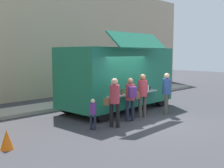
% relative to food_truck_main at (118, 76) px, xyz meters
% --- Properties ---
extents(ground_plane, '(60.00, 60.00, 0.00)m').
position_rel_food_truck_main_xyz_m(ground_plane, '(-0.80, -2.30, -1.57)').
color(ground_plane, '#38383D').
extents(curb_strip, '(28.00, 1.60, 0.15)m').
position_rel_food_truck_main_xyz_m(curb_strip, '(-4.01, 2.62, -1.49)').
color(curb_strip, '#9E998E').
rests_on(curb_strip, ground).
extents(food_truck_main, '(5.70, 3.37, 3.48)m').
position_rel_food_truck_main_xyz_m(food_truck_main, '(0.00, 0.00, 0.00)').
color(food_truck_main, '#196C4E').
rests_on(food_truck_main, ground).
extents(traffic_cone_orange, '(0.36, 0.36, 0.55)m').
position_rel_food_truck_main_xyz_m(traffic_cone_orange, '(-6.08, -1.55, -1.29)').
color(traffic_cone_orange, orange).
rests_on(traffic_cone_orange, ground).
extents(trash_bin, '(0.60, 0.60, 0.86)m').
position_rel_food_truck_main_xyz_m(trash_bin, '(3.66, 2.32, -1.14)').
color(trash_bin, '#2E6637').
rests_on(trash_bin, ground).
extents(customer_front_ordering, '(0.59, 0.36, 1.79)m').
position_rel_food_truck_main_xyz_m(customer_front_ordering, '(-0.47, -1.79, -0.51)').
color(customer_front_ordering, '#49433F').
rests_on(customer_front_ordering, ground).
extents(customer_mid_with_backpack, '(0.46, 0.55, 1.69)m').
position_rel_food_truck_main_xyz_m(customer_mid_with_backpack, '(-1.32, -1.88, -0.54)').
color(customer_mid_with_backpack, '#1F2237').
rests_on(customer_mid_with_backpack, ground).
extents(customer_rear_waiting, '(0.45, 0.54, 1.75)m').
position_rel_food_truck_main_xyz_m(customer_rear_waiting, '(-2.36, -2.02, -0.53)').
color(customer_rear_waiting, black).
rests_on(customer_rear_waiting, ground).
extents(customer_extra_browsing, '(0.36, 0.36, 1.78)m').
position_rel_food_truck_main_xyz_m(customer_extra_browsing, '(0.76, -2.14, -0.50)').
color(customer_extra_browsing, '#4D4B40').
rests_on(customer_extra_browsing, ground).
extents(child_near_queue, '(0.22, 0.22, 1.08)m').
position_rel_food_truck_main_xyz_m(child_near_queue, '(-3.13, -1.76, -0.92)').
color(child_near_queue, '#1D2235').
rests_on(child_near_queue, ground).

